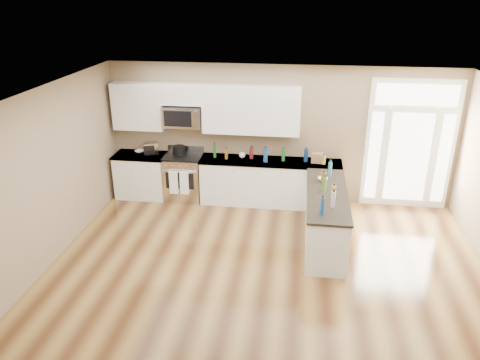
# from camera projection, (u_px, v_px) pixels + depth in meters

# --- Properties ---
(ground) EXTENTS (8.00, 8.00, 0.00)m
(ground) POSITION_uv_depth(u_px,v_px,m) (259.00, 319.00, 6.37)
(ground) COLOR #472A14
(room_shell) EXTENTS (8.00, 8.00, 8.00)m
(room_shell) POSITION_uv_depth(u_px,v_px,m) (262.00, 206.00, 5.72)
(room_shell) COLOR #877255
(room_shell) RESTS_ON ground
(back_cabinet_left) EXTENTS (1.10, 0.66, 0.94)m
(back_cabinet_left) POSITION_uv_depth(u_px,v_px,m) (142.00, 177.00, 9.94)
(back_cabinet_left) COLOR white
(back_cabinet_left) RESTS_ON ground
(back_cabinet_right) EXTENTS (2.85, 0.66, 0.94)m
(back_cabinet_right) POSITION_uv_depth(u_px,v_px,m) (270.00, 183.00, 9.60)
(back_cabinet_right) COLOR white
(back_cabinet_right) RESTS_ON ground
(peninsula_cabinet) EXTENTS (0.69, 2.32, 0.94)m
(peninsula_cabinet) POSITION_uv_depth(u_px,v_px,m) (325.00, 219.00, 8.14)
(peninsula_cabinet) COLOR white
(peninsula_cabinet) RESTS_ON ground
(upper_cabinet_left) EXTENTS (1.04, 0.33, 0.95)m
(upper_cabinet_left) POSITION_uv_depth(u_px,v_px,m) (138.00, 106.00, 9.50)
(upper_cabinet_left) COLOR white
(upper_cabinet_left) RESTS_ON room_shell
(upper_cabinet_right) EXTENTS (1.94, 0.33, 0.95)m
(upper_cabinet_right) POSITION_uv_depth(u_px,v_px,m) (251.00, 110.00, 9.21)
(upper_cabinet_right) COLOR white
(upper_cabinet_right) RESTS_ON room_shell
(upper_cabinet_short) EXTENTS (0.82, 0.33, 0.40)m
(upper_cabinet_short) POSITION_uv_depth(u_px,v_px,m) (182.00, 94.00, 9.28)
(upper_cabinet_short) COLOR white
(upper_cabinet_short) RESTS_ON room_shell
(microwave) EXTENTS (0.78, 0.41, 0.42)m
(microwave) POSITION_uv_depth(u_px,v_px,m) (183.00, 116.00, 9.41)
(microwave) COLOR silver
(microwave) RESTS_ON room_shell
(entry_door) EXTENTS (1.70, 0.10, 2.60)m
(entry_door) POSITION_uv_depth(u_px,v_px,m) (409.00, 145.00, 9.17)
(entry_door) COLOR white
(entry_door) RESTS_ON ground
(kitchen_range) EXTENTS (0.77, 0.69, 1.08)m
(kitchen_range) POSITION_uv_depth(u_px,v_px,m) (184.00, 177.00, 9.81)
(kitchen_range) COLOR silver
(kitchen_range) RESTS_ON ground
(stockpot) EXTENTS (0.28, 0.28, 0.19)m
(stockpot) POSITION_uv_depth(u_px,v_px,m) (179.00, 150.00, 9.70)
(stockpot) COLOR black
(stockpot) RESTS_ON kitchen_range
(toaster_oven) EXTENTS (0.35, 0.31, 0.24)m
(toaster_oven) POSITION_uv_depth(u_px,v_px,m) (151.00, 148.00, 9.74)
(toaster_oven) COLOR silver
(toaster_oven) RESTS_ON back_cabinet_left
(cardboard_box) EXTENTS (0.25, 0.20, 0.19)m
(cardboard_box) POSITION_uv_depth(u_px,v_px,m) (318.00, 158.00, 9.27)
(cardboard_box) COLOR brown
(cardboard_box) RESTS_ON back_cabinet_right
(bowl_left) EXTENTS (0.24, 0.24, 0.05)m
(bowl_left) POSITION_uv_depth(u_px,v_px,m) (140.00, 151.00, 9.85)
(bowl_left) COLOR white
(bowl_left) RESTS_ON back_cabinet_left
(bowl_peninsula) EXTENTS (0.24, 0.24, 0.06)m
(bowl_peninsula) POSITION_uv_depth(u_px,v_px,m) (323.00, 179.00, 8.44)
(bowl_peninsula) COLOR white
(bowl_peninsula) RESTS_ON peninsula_cabinet
(cup_counter) EXTENTS (0.15, 0.15, 0.10)m
(cup_counter) POSITION_uv_depth(u_px,v_px,m) (242.00, 155.00, 9.55)
(cup_counter) COLOR white
(cup_counter) RESTS_ON back_cabinet_right
(counter_bottles) EXTENTS (2.38, 2.44, 0.29)m
(counter_bottles) POSITION_uv_depth(u_px,v_px,m) (293.00, 167.00, 8.70)
(counter_bottles) COLOR #19591E
(counter_bottles) RESTS_ON back_cabinet_right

